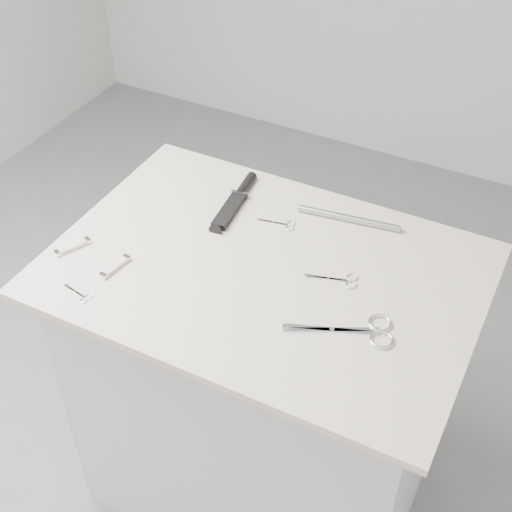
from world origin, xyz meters
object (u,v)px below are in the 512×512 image
at_px(embroidery_scissors_a, 341,280).
at_px(pocket_knife_a, 73,247).
at_px(tiny_scissors, 80,295).
at_px(pocket_knife_b, 115,267).
at_px(plinth, 263,393).
at_px(metal_rail, 349,218).
at_px(large_shears, 363,331).
at_px(embroidery_scissors_b, 282,224).
at_px(sheathed_knife, 237,199).

bearing_deg(embroidery_scissors_a, pocket_knife_a, -179.40).
bearing_deg(tiny_scissors, pocket_knife_a, 144.64).
height_order(tiny_scissors, pocket_knife_b, pocket_knife_b).
height_order(plinth, pocket_knife_a, pocket_knife_a).
xyz_separation_m(plinth, tiny_scissors, (-0.33, -0.27, 0.47)).
bearing_deg(metal_rail, large_shears, -63.63).
distance_m(embroidery_scissors_b, tiny_scissors, 0.53).
bearing_deg(embroidery_scissors_b, embroidery_scissors_a, -40.75).
relative_size(large_shears, sheathed_knife, 0.95).
bearing_deg(plinth, metal_rail, 66.68).
bearing_deg(embroidery_scissors_a, embroidery_scissors_b, 132.85).
bearing_deg(plinth, tiny_scissors, -140.16).
height_order(embroidery_scissors_a, metal_rail, metal_rail).
bearing_deg(tiny_scissors, embroidery_scissors_a, 42.73).
bearing_deg(sheathed_knife, large_shears, -128.06).
bearing_deg(large_shears, tiny_scissors, 173.39).
height_order(large_shears, sheathed_knife, sheathed_knife).
bearing_deg(tiny_scissors, metal_rail, 61.21).
distance_m(pocket_knife_a, pocket_knife_b, 0.13).
bearing_deg(metal_rail, tiny_scissors, -129.63).
bearing_deg(pocket_knife_b, tiny_scissors, 179.84).
bearing_deg(pocket_knife_b, pocket_knife_a, 93.36).
bearing_deg(embroidery_scissors_b, large_shears, -49.06).
relative_size(embroidery_scissors_a, sheathed_knife, 0.51).
distance_m(pocket_knife_b, metal_rail, 0.59).
relative_size(large_shears, embroidery_scissors_b, 2.33).
height_order(sheathed_knife, metal_rail, sheathed_knife).
height_order(plinth, metal_rail, metal_rail).
xyz_separation_m(large_shears, pocket_knife_b, (-0.59, -0.08, 0.00)).
relative_size(tiny_scissors, pocket_knife_a, 0.91).
distance_m(large_shears, sheathed_knife, 0.54).
distance_m(pocket_knife_a, metal_rail, 0.68).
relative_size(plinth, large_shears, 3.92).
relative_size(sheathed_knife, pocket_knife_a, 2.67).
xyz_separation_m(embroidery_scissors_a, metal_rail, (-0.07, 0.21, 0.01)).
relative_size(tiny_scissors, pocket_knife_b, 0.91).
xyz_separation_m(large_shears, embroidery_scissors_b, (-0.31, 0.25, -0.00)).
distance_m(large_shears, metal_rail, 0.38).
bearing_deg(sheathed_knife, metal_rail, -85.47).
relative_size(plinth, embroidery_scissors_b, 9.12).
bearing_deg(embroidery_scissors_b, tiny_scissors, -134.01).
distance_m(plinth, embroidery_scissors_a, 0.51).
height_order(pocket_knife_b, metal_rail, metal_rail).
bearing_deg(pocket_knife_a, pocket_knife_b, -69.13).
height_order(sheathed_knife, pocket_knife_b, sheathed_knife).
bearing_deg(tiny_scissors, sheathed_knife, 83.68).
height_order(large_shears, embroidery_scissors_a, large_shears).
bearing_deg(sheathed_knife, plinth, -143.94).
xyz_separation_m(tiny_scissors, metal_rail, (0.44, 0.53, 0.01)).
bearing_deg(pocket_knife_b, embroidery_scissors_b, -31.75).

